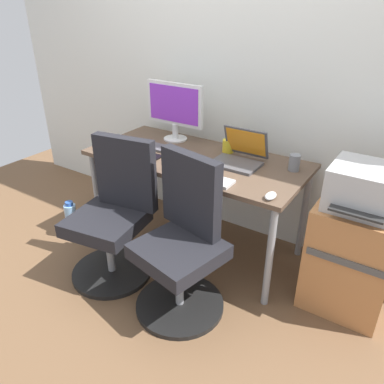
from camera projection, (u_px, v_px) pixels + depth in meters
ground_plane at (196, 243)px, 2.92m from camera, size 5.28×5.28×0.00m
back_wall at (230, 61)px, 2.65m from camera, size 4.40×0.04×2.60m
desk at (196, 166)px, 2.62m from camera, size 1.52×0.71×0.72m
office_chair_left at (114, 217)px, 2.45m from camera, size 0.54×0.54×0.94m
office_chair_right at (183, 244)px, 2.18m from camera, size 0.54×0.54×0.94m
side_cabinet at (350, 257)px, 2.22m from camera, size 0.46×0.43×0.67m
printer at (367, 188)px, 2.01m from camera, size 0.38×0.40×0.24m
water_bottle_on_floor at (72, 220)px, 2.94m from camera, size 0.09×0.09×0.31m
desktop_monitor at (175, 107)px, 2.79m from camera, size 0.48×0.18×0.43m
open_laptop at (240, 155)px, 2.48m from camera, size 0.31×0.29×0.22m
keyboard_by_monitor at (160, 148)px, 2.72m from camera, size 0.34×0.12×0.02m
keyboard_by_laptop at (206, 178)px, 2.26m from camera, size 0.34×0.12×0.02m
mouse_by_monitor at (173, 169)px, 2.37m from camera, size 0.06×0.10×0.03m
mouse_by_laptop at (271, 196)px, 2.05m from camera, size 0.06×0.10×0.03m
coffee_mug at (228, 146)px, 2.65m from camera, size 0.08×0.08×0.09m
pen_cup at (294, 163)px, 2.37m from camera, size 0.07×0.07×0.10m
phone_near_monitor at (153, 158)px, 2.56m from camera, size 0.07×0.14×0.01m
phone_near_laptop at (113, 145)px, 2.78m from camera, size 0.07×0.14×0.01m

